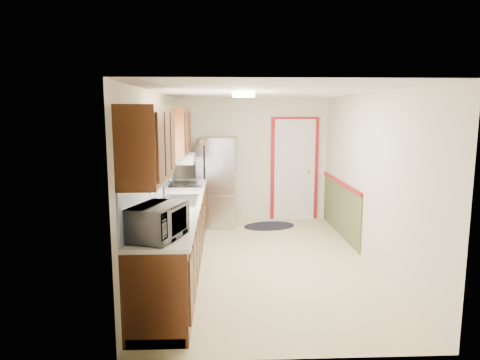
{
  "coord_description": "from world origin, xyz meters",
  "views": [
    {
      "loc": [
        -0.59,
        -5.92,
        2.13
      ],
      "look_at": [
        -0.33,
        0.26,
        1.15
      ],
      "focal_mm": 32.0,
      "sensor_mm": 36.0,
      "label": 1
    }
  ],
  "objects": [
    {
      "name": "microwave",
      "position": [
        -1.2,
        -1.95,
        1.14
      ],
      "size": [
        0.5,
        0.66,
        0.4
      ],
      "primitive_type": "imported",
      "rotation": [
        0.0,
        0.0,
        1.25
      ],
      "color": "white",
      "rests_on": "kitchen_run"
    },
    {
      "name": "cooktop",
      "position": [
        -1.19,
        1.15,
        0.95
      ],
      "size": [
        0.53,
        0.63,
        0.02
      ],
      "primitive_type": "cube",
      "color": "black",
      "rests_on": "kitchen_run"
    },
    {
      "name": "ceiling_fixture",
      "position": [
        -0.3,
        -0.2,
        2.36
      ],
      "size": [
        0.3,
        0.3,
        0.06
      ],
      "primitive_type": "cylinder",
      "color": "#FFD88C",
      "rests_on": "room_shell"
    },
    {
      "name": "room_shell",
      "position": [
        0.0,
        0.0,
        1.2
      ],
      "size": [
        3.2,
        5.2,
        2.52
      ],
      "color": "beige",
      "rests_on": "ground"
    },
    {
      "name": "rug",
      "position": [
        0.3,
        1.9,
        0.01
      ],
      "size": [
        1.1,
        0.84,
        0.01
      ],
      "primitive_type": "ellipsoid",
      "rotation": [
        0.0,
        0.0,
        0.23
      ],
      "color": "black",
      "rests_on": "ground"
    },
    {
      "name": "refrigerator",
      "position": [
        -0.68,
        2.05,
        0.83
      ],
      "size": [
        0.77,
        0.74,
        1.67
      ],
      "rotation": [
        0.0,
        0.0,
        -0.12
      ],
      "color": "#B7B7BC",
      "rests_on": "ground"
    },
    {
      "name": "back_wall_trim",
      "position": [
        0.99,
        2.21,
        0.89
      ],
      "size": [
        1.12,
        2.3,
        2.08
      ],
      "color": "maroon",
      "rests_on": "ground"
    },
    {
      "name": "kitchen_run",
      "position": [
        -1.24,
        -0.29,
        0.81
      ],
      "size": [
        0.63,
        4.0,
        2.2
      ],
      "color": "#3D1E0E",
      "rests_on": "ground"
    }
  ]
}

